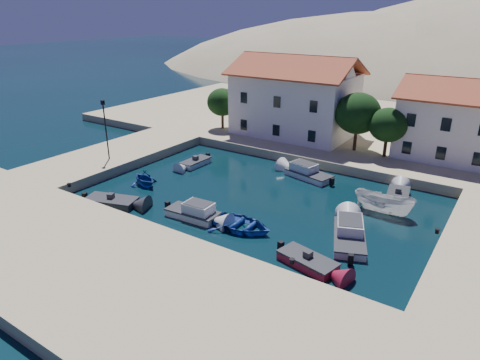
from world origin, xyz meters
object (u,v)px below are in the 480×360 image
object	(u,v)px
cabin_cruiser_south	(193,212)
rowboat_south	(240,229)
building_mid	(453,118)
boat_east	(382,213)
cabin_cruiser_east	(349,236)
lamppost	(105,124)
building_left	(295,95)

from	to	relation	value
cabin_cruiser_south	rowboat_south	size ratio (longest dim) A/B	0.87
building_mid	boat_east	bearing A→B (deg)	-97.27
boat_east	rowboat_south	bearing A→B (deg)	138.87
cabin_cruiser_east	boat_east	size ratio (longest dim) A/B	1.16
building_mid	cabin_cruiser_east	xyz separation A→B (m)	(-2.60, -21.87, -4.75)
lamppost	boat_east	bearing A→B (deg)	10.87
lamppost	cabin_cruiser_south	world-z (taller)	lamppost
lamppost	rowboat_south	world-z (taller)	lamppost
building_left	boat_east	world-z (taller)	building_left
building_mid	rowboat_south	xyz separation A→B (m)	(-10.31, -24.66, -5.22)
boat_east	lamppost	bearing A→B (deg)	102.61
building_left	lamppost	bearing A→B (deg)	-119.90
building_mid	rowboat_south	world-z (taller)	building_mid
building_left	building_mid	bearing A→B (deg)	3.18
lamppost	rowboat_south	bearing A→B (deg)	-10.80
building_mid	building_left	bearing A→B (deg)	-176.82
building_mid	cabin_cruiser_east	world-z (taller)	building_mid
rowboat_south	cabin_cruiser_east	xyz separation A→B (m)	(7.70, 2.79, 0.48)
lamppost	boat_east	world-z (taller)	lamppost
lamppost	cabin_cruiser_south	xyz separation A→B (m)	(14.97, -4.21, -4.28)
building_mid	lamppost	world-z (taller)	building_mid
cabin_cruiser_east	boat_east	xyz separation A→B (m)	(0.60, 6.15, -0.48)
cabin_cruiser_south	rowboat_south	bearing A→B (deg)	4.13
building_mid	cabin_cruiser_east	bearing A→B (deg)	-96.78
building_mid	rowboat_south	size ratio (longest dim) A/B	2.02
cabin_cruiser_south	boat_east	world-z (taller)	cabin_cruiser_south
cabin_cruiser_south	building_left	bearing A→B (deg)	94.87
rowboat_south	cabin_cruiser_east	bearing A→B (deg)	-72.94
building_left	lamppost	xyz separation A→B (m)	(-11.50, -20.00, -1.18)
cabin_cruiser_south	boat_east	distance (m)	15.73
cabin_cruiser_south	rowboat_south	xyz separation A→B (m)	(4.23, 0.55, -0.48)
lamppost	cabin_cruiser_east	bearing A→B (deg)	-1.85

